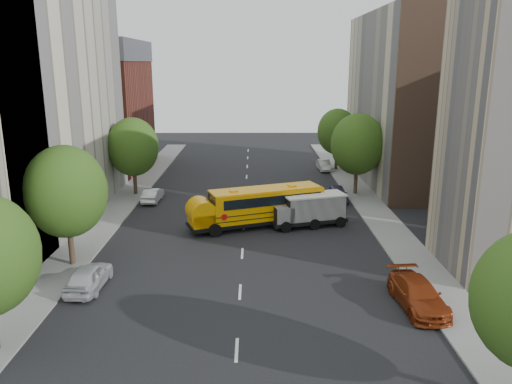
{
  "coord_description": "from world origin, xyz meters",
  "views": [
    {
      "loc": [
        0.77,
        -34.34,
        12.76
      ],
      "look_at": [
        0.98,
        2.0,
        3.36
      ],
      "focal_mm": 35.0,
      "sensor_mm": 36.0,
      "label": 1
    }
  ],
  "objects_px": {
    "street_tree_4": "(358,144)",
    "parked_car_3": "(418,294)",
    "street_tree_2": "(133,147)",
    "parked_car_4": "(337,193)",
    "street_tree_1": "(66,192)",
    "parked_car_1": "(153,195)",
    "parked_car_5": "(324,165)",
    "safari_truck": "(309,209)",
    "parked_car_0": "(89,277)",
    "street_tree_5": "(337,132)",
    "school_bus": "(256,205)"
  },
  "relations": [
    {
      "from": "street_tree_2",
      "to": "parked_car_5",
      "type": "relative_size",
      "value": 1.97
    },
    {
      "from": "parked_car_1",
      "to": "street_tree_2",
      "type": "bearing_deg",
      "value": -47.15
    },
    {
      "from": "street_tree_4",
      "to": "parked_car_3",
      "type": "bearing_deg",
      "value": -93.36
    },
    {
      "from": "street_tree_2",
      "to": "parked_car_0",
      "type": "distance_m",
      "value": 21.99
    },
    {
      "from": "parked_car_4",
      "to": "parked_car_5",
      "type": "xyz_separation_m",
      "value": [
        0.67,
        13.97,
        -0.07
      ]
    },
    {
      "from": "parked_car_1",
      "to": "street_tree_1",
      "type": "bearing_deg",
      "value": 83.87
    },
    {
      "from": "parked_car_0",
      "to": "parked_car_5",
      "type": "distance_m",
      "value": 37.81
    },
    {
      "from": "safari_truck",
      "to": "parked_car_0",
      "type": "height_order",
      "value": "safari_truck"
    },
    {
      "from": "parked_car_0",
      "to": "parked_car_5",
      "type": "height_order",
      "value": "parked_car_0"
    },
    {
      "from": "street_tree_1",
      "to": "parked_car_3",
      "type": "xyz_separation_m",
      "value": [
        20.6,
        -5.88,
        -4.2
      ]
    },
    {
      "from": "parked_car_1",
      "to": "parked_car_5",
      "type": "height_order",
      "value": "parked_car_1"
    },
    {
      "from": "school_bus",
      "to": "parked_car_3",
      "type": "xyz_separation_m",
      "value": [
        8.59,
        -13.85,
        -1.02
      ]
    },
    {
      "from": "street_tree_2",
      "to": "parked_car_4",
      "type": "relative_size",
      "value": 1.84
    },
    {
      "from": "safari_truck",
      "to": "parked_car_0",
      "type": "distance_m",
      "value": 18.15
    },
    {
      "from": "parked_car_0",
      "to": "parked_car_3",
      "type": "xyz_separation_m",
      "value": [
        18.4,
        -2.39,
        -0.01
      ]
    },
    {
      "from": "parked_car_1",
      "to": "parked_car_5",
      "type": "bearing_deg",
      "value": -140.26
    },
    {
      "from": "parked_car_4",
      "to": "safari_truck",
      "type": "bearing_deg",
      "value": -113.74
    },
    {
      "from": "safari_truck",
      "to": "parked_car_4",
      "type": "xyz_separation_m",
      "value": [
        3.57,
        7.63,
        -0.67
      ]
    },
    {
      "from": "street_tree_4",
      "to": "parked_car_4",
      "type": "xyz_separation_m",
      "value": [
        -2.2,
        -2.36,
        -4.36
      ]
    },
    {
      "from": "safari_truck",
      "to": "parked_car_1",
      "type": "distance_m",
      "value": 15.9
    },
    {
      "from": "school_bus",
      "to": "parked_car_0",
      "type": "bearing_deg",
      "value": -150.95
    },
    {
      "from": "safari_truck",
      "to": "parked_car_3",
      "type": "relative_size",
      "value": 1.26
    },
    {
      "from": "street_tree_1",
      "to": "parked_car_1",
      "type": "distance_m",
      "value": 16.19
    },
    {
      "from": "parked_car_1",
      "to": "safari_truck",
      "type": "bearing_deg",
      "value": 154.02
    },
    {
      "from": "parked_car_5",
      "to": "street_tree_5",
      "type": "bearing_deg",
      "value": 11.22
    },
    {
      "from": "street_tree_4",
      "to": "parked_car_4",
      "type": "height_order",
      "value": "street_tree_4"
    },
    {
      "from": "street_tree_1",
      "to": "parked_car_4",
      "type": "xyz_separation_m",
      "value": [
        19.8,
        15.64,
        -4.24
      ]
    },
    {
      "from": "parked_car_5",
      "to": "safari_truck",
      "type": "bearing_deg",
      "value": -104.21
    },
    {
      "from": "street_tree_5",
      "to": "safari_truck",
      "type": "xyz_separation_m",
      "value": [
        -5.77,
        -21.99,
        -3.31
      ]
    },
    {
      "from": "street_tree_5",
      "to": "safari_truck",
      "type": "height_order",
      "value": "street_tree_5"
    },
    {
      "from": "safari_truck",
      "to": "street_tree_4",
      "type": "bearing_deg",
      "value": 44.33
    },
    {
      "from": "parked_car_5",
      "to": "parked_car_0",
      "type": "bearing_deg",
      "value": -122.0
    },
    {
      "from": "parked_car_0",
      "to": "parked_car_1",
      "type": "bearing_deg",
      "value": -88.25
    },
    {
      "from": "street_tree_2",
      "to": "parked_car_3",
      "type": "xyz_separation_m",
      "value": [
        20.6,
        -23.88,
        -4.08
      ]
    },
    {
      "from": "street_tree_5",
      "to": "school_bus",
      "type": "distance_m",
      "value": 24.37
    },
    {
      "from": "parked_car_0",
      "to": "parked_car_1",
      "type": "relative_size",
      "value": 1.11
    },
    {
      "from": "street_tree_1",
      "to": "parked_car_1",
      "type": "bearing_deg",
      "value": 81.9
    },
    {
      "from": "street_tree_5",
      "to": "school_bus",
      "type": "xyz_separation_m",
      "value": [
        -9.99,
        -22.03,
        -2.94
      ]
    },
    {
      "from": "street_tree_1",
      "to": "safari_truck",
      "type": "bearing_deg",
      "value": 26.28
    },
    {
      "from": "parked_car_4",
      "to": "parked_car_5",
      "type": "bearing_deg",
      "value": 88.63
    },
    {
      "from": "school_bus",
      "to": "parked_car_4",
      "type": "height_order",
      "value": "school_bus"
    },
    {
      "from": "parked_car_3",
      "to": "parked_car_5",
      "type": "relative_size",
      "value": 1.32
    },
    {
      "from": "parked_car_5",
      "to": "street_tree_4",
      "type": "bearing_deg",
      "value": -85.58
    },
    {
      "from": "parked_car_3",
      "to": "street_tree_4",
      "type": "bearing_deg",
      "value": 82.37
    },
    {
      "from": "street_tree_4",
      "to": "parked_car_5",
      "type": "relative_size",
      "value": 2.07
    },
    {
      "from": "parked_car_3",
      "to": "school_bus",
      "type": "bearing_deg",
      "value": 117.54
    },
    {
      "from": "school_bus",
      "to": "parked_car_4",
      "type": "xyz_separation_m",
      "value": [
        7.79,
        7.67,
        -1.05
      ]
    },
    {
      "from": "parked_car_4",
      "to": "street_tree_4",
      "type": "bearing_deg",
      "value": 48.38
    },
    {
      "from": "safari_truck",
      "to": "school_bus",
      "type": "bearing_deg",
      "value": 164.93
    },
    {
      "from": "street_tree_2",
      "to": "parked_car_4",
      "type": "bearing_deg",
      "value": -6.8
    }
  ]
}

